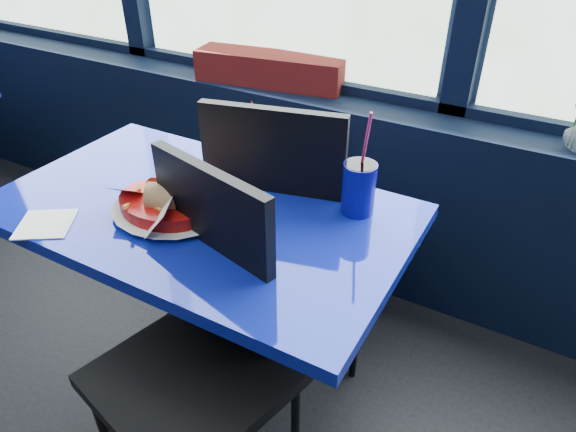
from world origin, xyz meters
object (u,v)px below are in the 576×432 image
object	(u,v)px
soda_cup	(359,187)
ketchup_bottle	(253,144)
chair_near_front	(202,330)
food_basket	(167,204)
near_table	(205,257)
planter_box	(270,69)
chair_near_back	(301,218)

from	to	relation	value
soda_cup	ketchup_bottle	bearing A→B (deg)	175.41
ketchup_bottle	soda_cup	distance (m)	0.37
chair_near_front	food_basket	size ratio (longest dim) A/B	3.19
near_table	chair_near_front	bearing A→B (deg)	-54.48
chair_near_front	ketchup_bottle	size ratio (longest dim) A/B	3.86
ketchup_bottle	planter_box	bearing A→B (deg)	117.05
chair_near_back	planter_box	xyz separation A→B (m)	(-0.46, 0.57, 0.28)
near_table	food_basket	distance (m)	0.24
ketchup_bottle	soda_cup	bearing A→B (deg)	-4.59
ketchup_bottle	soda_cup	world-z (taller)	soda_cup
food_basket	ketchup_bottle	xyz separation A→B (m)	(0.09, 0.31, 0.07)
planter_box	ketchup_bottle	distance (m)	0.73
planter_box	ketchup_bottle	bearing A→B (deg)	-71.59
planter_box	food_basket	xyz separation A→B (m)	(0.24, -0.96, -0.08)
chair_near_back	food_basket	bearing A→B (deg)	47.97
chair_near_front	food_basket	distance (m)	0.36
near_table	planter_box	distance (m)	0.97
near_table	ketchup_bottle	bearing A→B (deg)	80.17
near_table	ketchup_bottle	size ratio (longest dim) A/B	4.75
planter_box	near_table	bearing A→B (deg)	-80.35
chair_near_back	planter_box	distance (m)	0.78
near_table	planter_box	xyz separation A→B (m)	(-0.29, 0.88, 0.30)
chair_near_front	soda_cup	bearing A→B (deg)	76.98
chair_near_front	ketchup_bottle	world-z (taller)	ketchup_bottle
food_basket	soda_cup	xyz separation A→B (m)	(0.45, 0.28, 0.04)
soda_cup	food_basket	bearing A→B (deg)	-148.17
chair_near_back	ketchup_bottle	world-z (taller)	chair_near_back
chair_near_front	chair_near_back	xyz separation A→B (m)	(-0.01, 0.56, 0.02)
chair_near_back	soda_cup	size ratio (longest dim) A/B	3.20
chair_near_back	soda_cup	xyz separation A→B (m)	(0.24, -0.11, 0.25)
chair_near_back	food_basket	xyz separation A→B (m)	(-0.21, -0.39, 0.21)
chair_near_back	soda_cup	distance (m)	0.36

